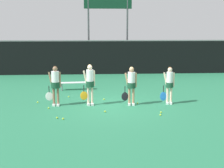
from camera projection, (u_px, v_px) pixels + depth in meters
ground_plane at (112, 105)px, 13.65m from camera, size 140.00×140.00×0.00m
fence_windscreen at (103, 57)px, 22.72m from camera, size 60.00×0.08×2.49m
scoreboard at (108, 5)px, 23.48m from camera, size 3.61×0.15×6.47m
bench_courtside at (75, 83)px, 16.98m from camera, size 1.73×0.53×0.42m
player_0 at (55, 82)px, 13.36m from camera, size 0.68×0.38×1.74m
player_1 at (90, 81)px, 13.45m from camera, size 0.65×0.35×1.79m
player_2 at (131, 83)px, 13.49m from camera, size 0.66×0.37×1.68m
player_3 at (169, 83)px, 13.70m from camera, size 0.61×0.34×1.65m
tennis_ball_0 at (105, 112)px, 12.45m from camera, size 0.07×0.07×0.07m
tennis_ball_1 at (104, 99)px, 14.62m from camera, size 0.07×0.07×0.07m
tennis_ball_2 at (38, 102)px, 14.03m from camera, size 0.07×0.07×0.07m
tennis_ball_3 at (57, 118)px, 11.59m from camera, size 0.07×0.07×0.07m
tennis_ball_4 at (137, 103)px, 13.88m from camera, size 0.07×0.07×0.07m
tennis_ball_5 at (161, 112)px, 12.34m from camera, size 0.06×0.06×0.06m
tennis_ball_6 at (69, 97)px, 15.19m from camera, size 0.06×0.06×0.06m
tennis_ball_7 at (48, 108)px, 13.00m from camera, size 0.07×0.07×0.07m
tennis_ball_8 at (160, 115)px, 11.98m from camera, size 0.07×0.07×0.07m
tennis_ball_9 at (63, 119)px, 11.46m from camera, size 0.07×0.07×0.07m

